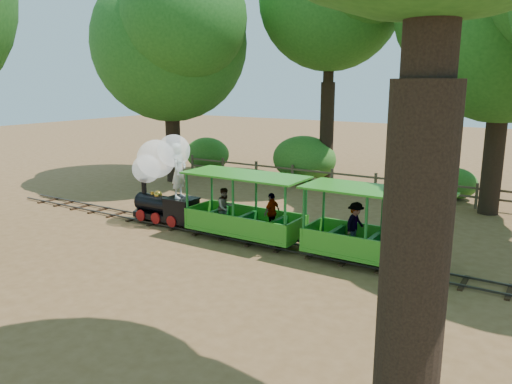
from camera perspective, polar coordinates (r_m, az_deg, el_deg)
The scene contains 11 objects.
ground at distance 15.30m, azimuth -0.13°, elevation -5.76°, with size 90.00×90.00×0.00m, color olive.
track at distance 15.27m, azimuth -0.13°, elevation -5.52°, with size 22.00×1.00×0.10m.
locomotive at distance 17.17m, azimuth -10.74°, elevation 2.19°, with size 2.76×1.30×3.17m.
carriage_front at distance 15.25m, azimuth -1.29°, elevation -2.64°, with size 3.82×1.56×1.98m.
carriage_rear at distance 13.56m, azimuth 13.16°, elevation -4.86°, with size 3.82×1.56×1.98m.
oak_nw at distance 24.65m, azimuth -9.78°, elevation 17.24°, with size 9.01×7.93×10.12m.
oak_ne at distance 20.11m, azimuth 26.81°, elevation 17.71°, with size 8.47×7.45×10.10m.
fence at distance 22.11m, azimuth 11.05°, elevation 1.30°, with size 18.10×0.10×1.00m.
shrub_west at distance 27.60m, azimuth -5.59°, elevation 4.36°, with size 2.59×1.99×1.79m, color #2D6B1E.
shrub_mid_w at distance 24.41m, azimuth 5.50°, elevation 3.81°, with size 3.22×2.47×2.23m, color #2D6B1E.
shrub_mid_e at distance 22.29m, azimuth 21.68°, elevation 0.93°, with size 1.89×1.46×1.31m, color #2D6B1E.
Camera 1 is at (7.78, -12.26, 4.82)m, focal length 35.00 mm.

